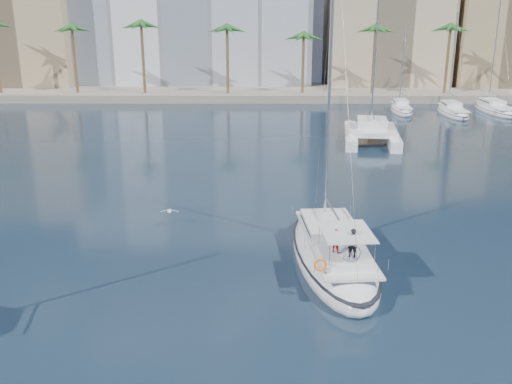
{
  "coord_description": "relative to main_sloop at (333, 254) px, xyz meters",
  "views": [
    {
      "loc": [
        0.32,
        -31.96,
        13.64
      ],
      "look_at": [
        0.1,
        1.5,
        2.87
      ],
      "focal_mm": 40.0,
      "sensor_mm": 36.0,
      "label": 1
    }
  ],
  "objects": [
    {
      "name": "moored_yacht_a",
      "position": [
        15.55,
        49.59,
        -0.57
      ],
      "size": [
        3.37,
        9.52,
        11.9
      ],
      "primitive_type": null,
      "rotation": [
        0.0,
        0.0,
        -0.07
      ],
      "color": "white",
      "rests_on": "ground"
    },
    {
      "name": "building_beige",
      "position": [
        17.55,
        72.59,
        9.43
      ],
      "size": [
        20.0,
        14.0,
        20.0
      ],
      "primitive_type": "cube",
      "color": "tan",
      "rests_on": "ground"
    },
    {
      "name": "palm_right",
      "position": [
        29.55,
        59.59,
        9.71
      ],
      "size": [
        3.6,
        3.6,
        12.3
      ],
      "color": "brown",
      "rests_on": "ground"
    },
    {
      "name": "building_modern",
      "position": [
        -16.45,
        75.59,
        13.43
      ],
      "size": [
        42.0,
        16.0,
        28.0
      ],
      "primitive_type": "cube",
      "color": "silver",
      "rests_on": "ground"
    },
    {
      "name": "building_tan_left",
      "position": [
        -46.45,
        71.59,
        10.43
      ],
      "size": [
        22.0,
        14.0,
        22.0
      ],
      "primitive_type": "cube",
      "color": "tan",
      "rests_on": "ground"
    },
    {
      "name": "catamaran",
      "position": [
        7.93,
        31.07,
        0.56
      ],
      "size": [
        7.01,
        11.81,
        16.39
      ],
      "rotation": [
        0.0,
        0.0,
        -0.13
      ],
      "color": "white",
      "rests_on": "ground"
    },
    {
      "name": "moored_yacht_b",
      "position": [
        22.05,
        47.59,
        -0.57
      ],
      "size": [
        3.32,
        10.83,
        13.72
      ],
      "primitive_type": null,
      "rotation": [
        0.0,
        0.0,
        -0.02
      ],
      "color": "white",
      "rests_on": "ground"
    },
    {
      "name": "seagull",
      "position": [
        -9.99,
        5.54,
        0.52
      ],
      "size": [
        1.22,
        0.52,
        0.23
      ],
      "color": "silver",
      "rests_on": "ground"
    },
    {
      "name": "quay",
      "position": [
        -4.45,
        63.59,
        0.03
      ],
      "size": [
        120.0,
        14.0,
        1.2
      ],
      "primitive_type": "cube",
      "color": "gray",
      "rests_on": "ground"
    },
    {
      "name": "palm_left",
      "position": [
        -38.45,
        59.59,
        9.71
      ],
      "size": [
        3.6,
        3.6,
        12.3
      ],
      "color": "brown",
      "rests_on": "ground"
    },
    {
      "name": "main_sloop",
      "position": [
        0.0,
        0.0,
        0.0
      ],
      "size": [
        5.2,
        13.38,
        19.43
      ],
      "rotation": [
        0.0,
        0.0,
        0.08
      ],
      "color": "white",
      "rests_on": "ground"
    },
    {
      "name": "building_tan_right",
      "position": [
        37.55,
        70.59,
        8.43
      ],
      "size": [
        18.0,
        12.0,
        18.0
      ],
      "primitive_type": "cube",
      "color": "tan",
      "rests_on": "ground"
    },
    {
      "name": "ground",
      "position": [
        -4.45,
        2.59,
        -0.57
      ],
      "size": [
        160.0,
        160.0,
        0.0
      ],
      "primitive_type": "plane",
      "color": "black",
      "rests_on": "ground"
    },
    {
      "name": "palm_centre",
      "position": [
        -4.45,
        59.59,
        9.71
      ],
      "size": [
        3.6,
        3.6,
        12.3
      ],
      "color": "brown",
      "rests_on": "ground"
    },
    {
      "name": "moored_yacht_c",
      "position": [
        28.55,
        49.59,
        -0.57
      ],
      "size": [
        3.98,
        12.33,
        15.54
      ],
      "primitive_type": null,
      "rotation": [
        0.0,
        0.0,
        0.03
      ],
      "color": "white",
      "rests_on": "ground"
    }
  ]
}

